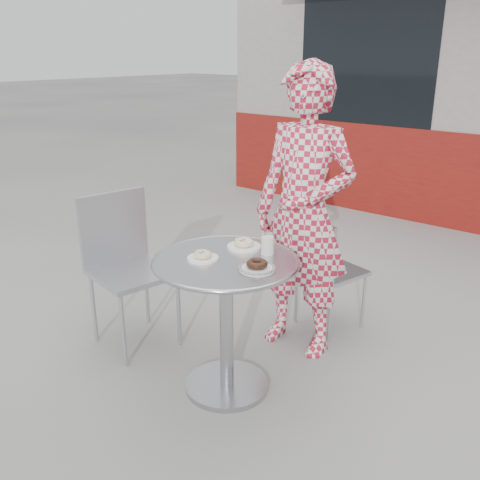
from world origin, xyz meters
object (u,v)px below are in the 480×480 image
Objects in this scene: bistro_table at (226,293)px; milk_cup at (267,245)px; seated_person at (304,214)px; plate_far at (244,244)px; plate_checker at (257,267)px; plate_near at (203,256)px; chair_far at (329,293)px; chair_left at (134,300)px.

milk_cup is at bearing 59.01° from bistro_table.
seated_person is 0.47m from plate_far.
bistro_table is 4.20× the size of plate_checker.
milk_cup is (0.21, 0.27, 0.04)m from plate_near.
seated_person is (-0.02, -0.32, 0.63)m from chair_far.
seated_person is 0.68m from plate_checker.
chair_far is 1.28m from chair_left.
chair_far is (0.06, 0.98, -0.34)m from bistro_table.
chair_far is at bearing 94.57° from milk_cup.
seated_person is 9.44× the size of plate_checker.
bistro_table is 0.81× the size of chair_left.
chair_left is at bearing 173.40° from plate_near.
chair_far is 0.71m from seated_person.
milk_cup is (0.08, -0.46, -0.05)m from seated_person.
plate_far is 0.31m from plate_checker.
plate_far is (-0.08, -0.46, -0.08)m from seated_person.
seated_person is 0.47m from milk_cup.
chair_far is 6.88× the size of milk_cup.
plate_near is 1.41× the size of milk_cup.
plate_far is at bearing 101.04° from bistro_table.
plate_near is at bearing -103.57° from seated_person.
bistro_table is 4.83× the size of plate_near.
bistro_table is 1.04m from chair_far.
seated_person is at bearing 79.68° from plate_near.
bistro_table is at bearing 100.90° from chair_far.
chair_left is 0.91m from plate_far.
plate_far is at bearing 97.39° from chair_far.
plate_checker reaches higher than plate_far.
milk_cup reaches higher than plate_near.
milk_cup is at bearing -83.61° from seated_person.
bistro_table is 0.83m from chair_left.
plate_far is at bearing -65.54° from chair_left.
seated_person is (0.04, 0.65, 0.29)m from bistro_table.
plate_checker is at bearing -0.92° from bistro_table.
plate_checker is 1.62× the size of milk_cup.
plate_far is 1.60× the size of milk_cup.
plate_near is at bearing 96.14° from chair_far.
plate_near is at bearing -141.63° from bistro_table.
bistro_table is 0.33m from milk_cup.
chair_left is 5.19× the size of plate_checker.
plate_near is (-0.05, -0.27, -0.00)m from plate_far.
chair_far is 1.13m from plate_checker.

